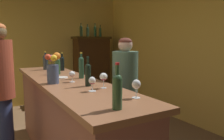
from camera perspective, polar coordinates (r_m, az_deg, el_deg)
The scene contains 21 objects.
wall_right at distance 3.98m, azimuth 25.39°, elevation 4.72°, with size 0.12×6.52×2.77m, color gold.
bar_counter at distance 2.82m, azimuth -11.56°, elevation -13.19°, with size 0.68×2.93×1.07m.
display_cabinet at distance 5.75m, azimuth -5.33°, elevation 0.85°, with size 0.96×0.47×1.64m.
wine_bottle_chardonnay at distance 2.25m, azimuth -6.32°, elevation -0.88°, with size 0.06×0.06×0.31m.
wine_bottle_malbec at distance 3.13m, azimuth -14.05°, elevation 1.26°, with size 0.07×0.07×0.30m.
wine_bottle_pinot at distance 1.48m, azimuth 1.38°, elevation -5.12°, with size 0.07×0.07×0.32m.
wine_bottle_rose at distance 2.74m, azimuth -8.06°, elevation 0.97°, with size 0.06×0.06×0.33m.
wine_bottle_merlot at distance 3.50m, azimuth -12.93°, elevation 1.90°, with size 0.07×0.07×0.28m.
wine_bottle_syrah at distance 3.68m, azimuth -17.03°, elevation 2.16°, with size 0.08×0.08×0.29m.
wine_glass_front at distance 2.02m, azimuth -5.23°, elevation -3.02°, with size 0.07×0.07×0.14m.
wine_glass_mid at distance 2.14m, azimuth -2.23°, elevation -1.95°, with size 0.08×0.08×0.15m.
wine_glass_rear at distance 2.51m, azimuth -10.41°, elevation -1.16°, with size 0.07×0.07×0.12m.
wine_glass_spare at distance 1.79m, azimuth 6.38°, elevation -3.91°, with size 0.07×0.07×0.15m.
flower_arrangement at distance 2.46m, azimuth -15.19°, elevation 0.29°, with size 0.17×0.16×0.34m.
cheese_plate at distance 2.82m, azimuth -12.94°, elevation -1.93°, with size 0.15×0.15×0.01m, color white.
display_bottle_left at distance 5.61m, azimuth -8.11°, elevation 10.22°, with size 0.08×0.08×0.34m.
display_bottle_midleft at distance 5.68m, azimuth -6.40°, elevation 10.06°, with size 0.07×0.07×0.31m.
display_bottle_center at distance 5.77m, azimuth -4.45°, elevation 10.19°, with size 0.07×0.07×0.34m.
display_bottle_midright at distance 5.83m, azimuth -3.07°, elevation 9.98°, with size 0.06×0.06×0.31m.
patron_near_entrance at distance 2.88m, azimuth -27.02°, elevation -4.38°, with size 0.30×0.30×1.74m.
bartender at distance 2.78m, azimuth 3.41°, elevation -6.32°, with size 0.32×0.32×1.57m.
Camera 1 is at (-0.29, -2.25, 1.54)m, focal length 34.90 mm.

